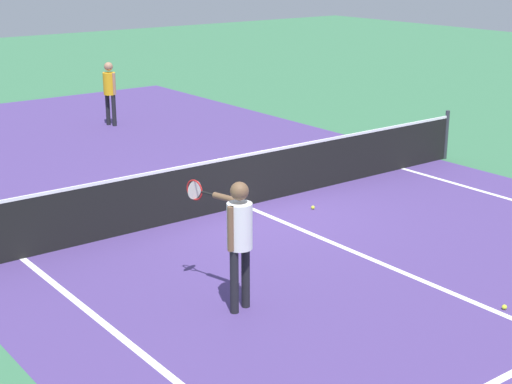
{
  "coord_description": "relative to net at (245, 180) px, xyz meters",
  "views": [
    {
      "loc": [
        -7.86,
        -10.66,
        4.4
      ],
      "look_at": [
        -1.27,
        -2.01,
        1.0
      ],
      "focal_mm": 54.72,
      "sensor_mm": 36.0,
      "label": 1
    }
  ],
  "objects": [
    {
      "name": "tennis_ball_near_net",
      "position": [
        0.85,
        -0.88,
        -0.46
      ],
      "size": [
        0.07,
        0.07,
        0.07
      ],
      "primitive_type": "sphere",
      "color": "#CCE033",
      "rests_on": "ground_plane"
    },
    {
      "name": "net",
      "position": [
        0.0,
        0.0,
        0.0
      ],
      "size": [
        11.01,
        0.09,
        1.07
      ],
      "color": "#33383D",
      "rests_on": "ground_plane"
    },
    {
      "name": "court_surface_inbounds",
      "position": [
        0.0,
        0.0,
        -0.49
      ],
      "size": [
        10.62,
        24.4,
        0.0
      ],
      "primitive_type": "cube",
      "color": "#4C387A",
      "rests_on": "ground_plane"
    },
    {
      "name": "tennis_ball_mid_court",
      "position": [
        0.14,
        -5.39,
        -0.46
      ],
      "size": [
        0.07,
        0.07,
        0.07
      ],
      "primitive_type": "sphere",
      "color": "#CCE033",
      "rests_on": "ground_plane"
    },
    {
      "name": "player_near",
      "position": [
        -2.55,
        -3.31,
        0.57
      ],
      "size": [
        0.41,
        1.23,
        1.7
      ],
      "color": "black",
      "rests_on": "ground_plane"
    },
    {
      "name": "line_center_service",
      "position": [
        0.0,
        -3.2,
        -0.49
      ],
      "size": [
        0.1,
        6.4,
        0.01
      ],
      "primitive_type": "cube",
      "color": "white",
      "rests_on": "ground_plane"
    },
    {
      "name": "player_far",
      "position": [
        1.21,
        7.48,
        0.51
      ],
      "size": [
        0.32,
        0.4,
        1.64
      ],
      "color": "black",
      "rests_on": "ground_plane"
    },
    {
      "name": "ground_plane",
      "position": [
        0.0,
        0.0,
        -0.49
      ],
      "size": [
        60.0,
        60.0,
        0.0
      ],
      "primitive_type": "plane",
      "color": "#38724C"
    }
  ]
}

